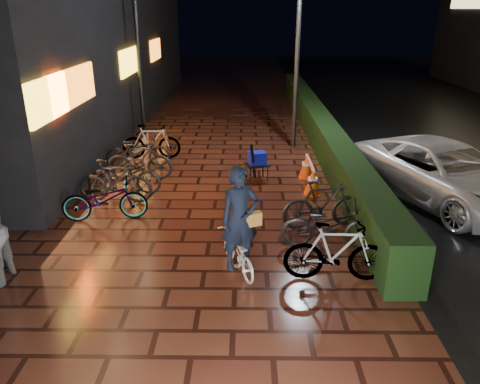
{
  "coord_description": "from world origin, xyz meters",
  "views": [
    {
      "loc": [
        0.73,
        -8.36,
        4.39
      ],
      "look_at": [
        0.62,
        -0.03,
        1.1
      ],
      "focal_mm": 35.0,
      "sensor_mm": 36.0,
      "label": 1
    }
  ],
  "objects_px": {
    "van": "(445,173)",
    "cyclist": "(239,234)",
    "traffic_barrier": "(309,174)",
    "cart_assembly": "(257,160)"
  },
  "relations": [
    {
      "from": "van",
      "to": "cyclist",
      "type": "xyz_separation_m",
      "value": [
        -4.88,
        -3.36,
        0.03
      ]
    },
    {
      "from": "van",
      "to": "cyclist",
      "type": "distance_m",
      "value": 5.93
    },
    {
      "from": "traffic_barrier",
      "to": "van",
      "type": "bearing_deg",
      "value": -17.81
    },
    {
      "from": "van",
      "to": "traffic_barrier",
      "type": "xyz_separation_m",
      "value": [
        -3.1,
        0.99,
        -0.38
      ]
    },
    {
      "from": "cyclist",
      "to": "cart_assembly",
      "type": "xyz_separation_m",
      "value": [
        0.41,
        4.77,
        -0.15
      ]
    },
    {
      "from": "van",
      "to": "cart_assembly",
      "type": "height_order",
      "value": "van"
    },
    {
      "from": "van",
      "to": "traffic_barrier",
      "type": "bearing_deg",
      "value": 138.39
    },
    {
      "from": "van",
      "to": "cyclist",
      "type": "bearing_deg",
      "value": -169.26
    },
    {
      "from": "cyclist",
      "to": "traffic_barrier",
      "type": "bearing_deg",
      "value": 67.66
    },
    {
      "from": "van",
      "to": "cart_assembly",
      "type": "distance_m",
      "value": 4.69
    }
  ]
}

